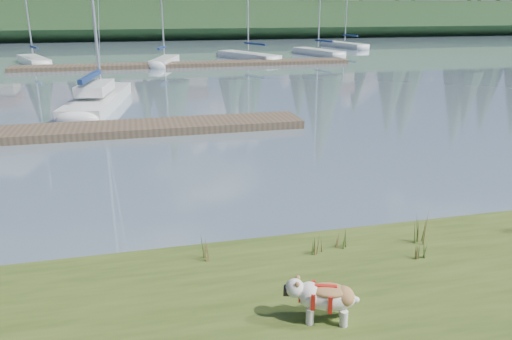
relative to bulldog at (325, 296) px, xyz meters
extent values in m
plane|color=gray|center=(-0.07, 34.21, -0.72)|extent=(200.00, 200.00, 0.00)
cube|color=#1D3419|center=(-0.07, 77.21, 1.78)|extent=(200.00, 20.00, 5.00)
cylinder|color=silver|center=(-0.23, -0.04, -0.26)|extent=(0.11, 0.11, 0.23)
cylinder|color=silver|center=(-0.15, 0.18, -0.26)|extent=(0.11, 0.11, 0.23)
cylinder|color=silver|center=(0.20, -0.20, -0.26)|extent=(0.11, 0.11, 0.23)
cylinder|color=silver|center=(0.28, 0.02, -0.26)|extent=(0.11, 0.11, 0.23)
ellipsoid|color=silver|center=(0.04, -0.01, -0.02)|extent=(0.84, 0.61, 0.35)
ellipsoid|color=#9E6C3B|center=(0.04, -0.01, 0.09)|extent=(0.62, 0.51, 0.13)
ellipsoid|color=silver|center=(-0.39, 0.14, 0.09)|extent=(0.34, 0.35, 0.26)
cube|color=black|center=(-0.50, 0.18, 0.05)|extent=(0.12, 0.15, 0.10)
cube|color=silver|center=(-3.99, 18.68, -0.50)|extent=(2.97, 7.93, 0.70)
ellipsoid|color=silver|center=(-3.37, 22.51, -0.50)|extent=(2.00, 2.35, 0.70)
cube|color=#12244F|center=(-4.17, 17.55, 0.83)|extent=(0.76, 3.51, 0.20)
cube|color=silver|center=(-4.06, 18.25, 0.23)|extent=(1.66, 2.98, 0.45)
cube|color=#4C3D2C|center=(-4.07, 13.21, -0.57)|extent=(16.00, 2.00, 0.30)
cube|color=#4C3D2C|center=(1.93, 34.21, -0.57)|extent=(26.00, 2.20, 0.30)
cube|color=silver|center=(-10.08, 38.73, -0.50)|extent=(3.57, 6.54, 0.70)
ellipsoid|color=silver|center=(-11.18, 41.75, -0.50)|extent=(1.92, 2.13, 0.70)
cube|color=#12244F|center=(-9.78, 37.90, 0.68)|extent=(1.06, 2.47, 0.20)
cube|color=silver|center=(0.21, 35.72, -0.50)|extent=(2.79, 5.62, 0.70)
ellipsoid|color=silver|center=(1.01, 38.35, -0.50)|extent=(1.58, 1.78, 0.70)
cube|color=#12244F|center=(-0.01, 35.00, 0.68)|extent=(0.83, 2.15, 0.20)
cube|color=silver|center=(7.69, 38.36, -0.50)|extent=(4.45, 7.35, 0.70)
ellipsoid|color=silver|center=(6.22, 41.70, -0.50)|extent=(2.26, 2.46, 0.70)
cube|color=#12244F|center=(8.09, 37.45, 0.68)|extent=(1.35, 2.74, 0.20)
cube|color=silver|center=(15.03, 40.47, -0.50)|extent=(3.16, 6.83, 0.70)
ellipsoid|color=silver|center=(14.18, 43.69, -0.50)|extent=(1.87, 2.13, 0.70)
cube|color=#12244F|center=(15.26, 39.59, 0.68)|extent=(0.87, 2.61, 0.20)
cube|color=silver|center=(21.24, 48.55, -0.50)|extent=(2.92, 7.27, 0.70)
ellipsoid|color=silver|center=(20.57, 52.04, -0.50)|extent=(1.88, 2.19, 0.70)
cube|color=#12244F|center=(21.42, 47.60, 0.68)|extent=(0.73, 2.81, 0.20)
cone|color=#475B23|center=(0.52, 1.88, -0.15)|extent=(0.03, 0.03, 0.44)
cone|color=brown|center=(0.63, 1.81, -0.20)|extent=(0.03, 0.03, 0.35)
cone|color=#475B23|center=(0.58, 1.91, -0.13)|extent=(0.03, 0.03, 0.48)
cone|color=brown|center=(0.66, 1.85, -0.22)|extent=(0.03, 0.03, 0.31)
cone|color=#475B23|center=(0.54, 1.80, -0.18)|extent=(0.03, 0.03, 0.40)
cone|color=#475B23|center=(1.02, 2.03, -0.18)|extent=(0.03, 0.03, 0.39)
cone|color=brown|center=(1.13, 1.96, -0.22)|extent=(0.03, 0.03, 0.31)
cone|color=#475B23|center=(1.08, 2.06, -0.16)|extent=(0.03, 0.03, 0.43)
cone|color=brown|center=(1.16, 2.00, -0.24)|extent=(0.03, 0.03, 0.27)
cone|color=#475B23|center=(1.04, 1.95, -0.20)|extent=(0.03, 0.03, 0.35)
cone|color=#475B23|center=(2.48, 1.85, -0.08)|extent=(0.03, 0.03, 0.59)
cone|color=brown|center=(2.59, 1.78, -0.14)|extent=(0.03, 0.03, 0.47)
cone|color=#475B23|center=(2.54, 1.88, -0.05)|extent=(0.03, 0.03, 0.65)
cone|color=brown|center=(2.62, 1.82, -0.17)|extent=(0.03, 0.03, 0.41)
cone|color=#475B23|center=(2.50, 1.77, -0.11)|extent=(0.03, 0.03, 0.53)
cone|color=#475B23|center=(-1.47, 2.13, -0.17)|extent=(0.03, 0.03, 0.42)
cone|color=brown|center=(-1.36, 2.06, -0.21)|extent=(0.03, 0.03, 0.33)
cone|color=#475B23|center=(-1.41, 2.16, -0.15)|extent=(0.03, 0.03, 0.46)
cone|color=brown|center=(-1.33, 2.10, -0.23)|extent=(0.03, 0.03, 0.29)
cone|color=#475B23|center=(-1.45, 2.05, -0.19)|extent=(0.03, 0.03, 0.37)
cone|color=#475B23|center=(2.20, 1.26, -0.21)|extent=(0.03, 0.03, 0.32)
cone|color=brown|center=(2.31, 1.19, -0.25)|extent=(0.03, 0.03, 0.26)
cone|color=#475B23|center=(2.26, 1.29, -0.20)|extent=(0.03, 0.03, 0.36)
cone|color=brown|center=(2.34, 1.23, -0.26)|extent=(0.03, 0.03, 0.23)
cone|color=#475B23|center=(2.22, 1.18, -0.23)|extent=(0.03, 0.03, 0.29)
cube|color=#33281C|center=(-0.07, 2.61, -0.65)|extent=(60.00, 0.50, 0.14)
camera|label=1|loc=(-2.32, -5.52, 3.76)|focal=35.00mm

